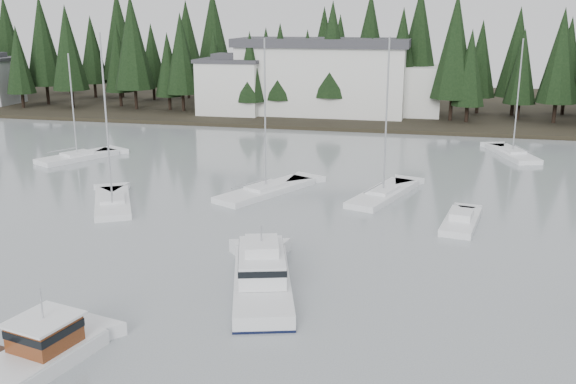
% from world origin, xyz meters
% --- Properties ---
extents(far_shore_land, '(240.00, 54.00, 1.00)m').
position_xyz_m(far_shore_land, '(0.00, 97.00, 0.00)').
color(far_shore_land, black).
rests_on(far_shore_land, ground).
extents(conifer_treeline, '(200.00, 22.00, 20.00)m').
position_xyz_m(conifer_treeline, '(0.00, 86.00, 0.00)').
color(conifer_treeline, black).
rests_on(conifer_treeline, ground).
extents(house_west, '(9.54, 7.42, 8.75)m').
position_xyz_m(house_west, '(-18.00, 79.00, 4.65)').
color(house_west, silver).
rests_on(house_west, ground).
extents(harbor_inn, '(29.50, 11.50, 10.90)m').
position_xyz_m(harbor_inn, '(-2.96, 82.34, 5.78)').
color(harbor_inn, silver).
rests_on(harbor_inn, ground).
extents(lobster_boat_brown, '(5.28, 8.50, 4.00)m').
position_xyz_m(lobster_boat_brown, '(-5.00, 9.14, 0.46)').
color(lobster_boat_brown, white).
rests_on(lobster_boat_brown, ground).
extents(cabin_cruiser_center, '(5.68, 10.29, 4.22)m').
position_xyz_m(cabin_cruiser_center, '(2.55, 19.72, 0.63)').
color(cabin_cruiser_center, white).
rests_on(cabin_cruiser_center, ground).
extents(sailboat_0, '(6.41, 8.84, 13.95)m').
position_xyz_m(sailboat_0, '(-13.26, 32.73, 0.08)').
color(sailboat_0, white).
rests_on(sailboat_0, ground).
extents(sailboat_2, '(6.39, 8.74, 11.45)m').
position_xyz_m(sailboat_2, '(-25.05, 47.51, 0.06)').
color(sailboat_2, white).
rests_on(sailboat_2, ground).
extents(sailboat_3, '(5.18, 9.30, 12.87)m').
position_xyz_m(sailboat_3, '(19.74, 59.32, 0.07)').
color(sailboat_3, white).
rests_on(sailboat_3, ground).
extents(sailboat_7, '(7.09, 10.31, 13.40)m').
position_xyz_m(sailboat_7, '(-2.31, 39.01, 0.07)').
color(sailboat_7, white).
rests_on(sailboat_7, ground).
extents(sailboat_9, '(5.56, 9.98, 13.56)m').
position_xyz_m(sailboat_9, '(7.51, 40.11, 0.07)').
color(sailboat_9, white).
rests_on(sailboat_9, ground).
extents(runabout_1, '(3.26, 6.84, 1.42)m').
position_xyz_m(runabout_1, '(13.60, 33.91, 0.13)').
color(runabout_1, white).
rests_on(runabout_1, ground).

